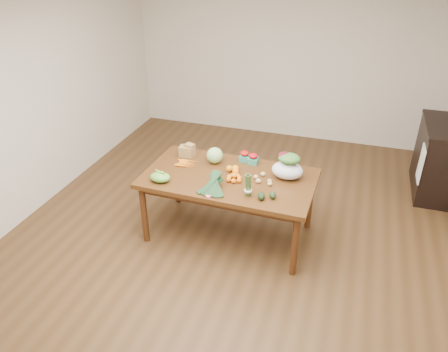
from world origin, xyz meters
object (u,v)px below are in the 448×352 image
(mandarin_cluster, at_px, (234,177))
(kale_bunch, at_px, (212,186))
(dining_table, at_px, (229,206))
(paper_bag, at_px, (186,150))
(salad_bag, at_px, (288,167))
(cabinet, at_px, (439,159))
(asparagus_bundle, at_px, (248,185))
(cabbage, at_px, (215,155))

(mandarin_cluster, height_order, kale_bunch, kale_bunch)
(dining_table, distance_m, paper_bag, 0.82)
(salad_bag, bearing_deg, cabinet, 42.66)
(mandarin_cluster, xyz_separation_m, kale_bunch, (-0.14, -0.30, 0.04))
(cabinet, xyz_separation_m, salad_bag, (-1.71, -1.57, 0.41))
(mandarin_cluster, distance_m, asparagus_bundle, 0.35)
(dining_table, distance_m, salad_bag, 0.79)
(asparagus_bundle, bearing_deg, mandarin_cluster, 131.60)
(mandarin_cluster, relative_size, kale_bunch, 0.45)
(paper_bag, height_order, asparagus_bundle, asparagus_bundle)
(mandarin_cluster, height_order, asparagus_bundle, asparagus_bundle)
(salad_bag, bearing_deg, dining_table, -165.29)
(dining_table, height_order, mandarin_cluster, mandarin_cluster)
(cabinet, height_order, kale_bunch, cabinet)
(cabbage, bearing_deg, salad_bag, -6.51)
(paper_bag, relative_size, asparagus_bundle, 0.83)
(mandarin_cluster, distance_m, salad_bag, 0.56)
(mandarin_cluster, bearing_deg, asparagus_bundle, -50.07)
(asparagus_bundle, xyz_separation_m, salad_bag, (0.30, 0.47, 0.00))
(cabinet, relative_size, mandarin_cluster, 5.67)
(dining_table, bearing_deg, cabbage, 136.13)
(kale_bunch, distance_m, salad_bag, 0.84)
(dining_table, xyz_separation_m, mandarin_cluster, (0.08, -0.06, 0.42))
(asparagus_bundle, bearing_deg, paper_bag, 146.74)
(kale_bunch, bearing_deg, mandarin_cluster, 66.14)
(dining_table, relative_size, paper_bag, 8.70)
(paper_bag, bearing_deg, salad_bag, -7.49)
(paper_bag, relative_size, kale_bunch, 0.52)
(kale_bunch, bearing_deg, asparagus_bundle, 8.99)
(mandarin_cluster, distance_m, kale_bunch, 0.34)
(mandarin_cluster, relative_size, salad_bag, 0.55)
(cabbage, bearing_deg, cabinet, 30.15)
(asparagus_bundle, bearing_deg, salad_bag, 59.46)
(cabbage, relative_size, asparagus_bundle, 0.73)
(cabinet, bearing_deg, salad_bag, -137.34)
(paper_bag, height_order, salad_bag, salad_bag)
(mandarin_cluster, relative_size, asparagus_bundle, 0.72)
(salad_bag, bearing_deg, mandarin_cluster, -157.15)
(cabinet, bearing_deg, paper_bag, -154.07)
(asparagus_bundle, bearing_deg, kale_bunch, -171.01)
(dining_table, height_order, cabbage, cabbage)
(dining_table, relative_size, mandarin_cluster, 10.07)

